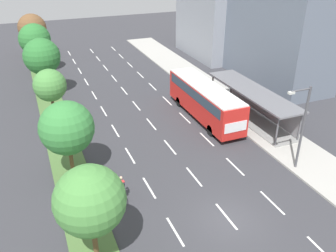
{
  "coord_description": "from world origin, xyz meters",
  "views": [
    {
      "loc": [
        -9.97,
        -14.24,
        15.34
      ],
      "look_at": [
        0.43,
        11.08,
        1.2
      ],
      "focal_mm": 38.16,
      "sensor_mm": 36.0,
      "label": 1
    }
  ],
  "objects_px": {
    "median_tree_third": "(50,85)",
    "median_tree_fifth": "(35,39)",
    "cyclist": "(122,189)",
    "median_tree_nearest": "(90,201)",
    "bus": "(205,98)",
    "median_tree_second": "(67,128)",
    "streetlight": "(302,123)",
    "median_tree_farthest": "(32,28)",
    "median_tree_fourth": "(42,57)",
    "bus_shelter": "(254,101)"
  },
  "relations": [
    {
      "from": "bus",
      "to": "median_tree_fourth",
      "type": "bearing_deg",
      "value": 138.41
    },
    {
      "from": "median_tree_second",
      "to": "median_tree_farthest",
      "type": "xyz_separation_m",
      "value": [
        -0.09,
        33.95,
        0.21
      ]
    },
    {
      "from": "median_tree_fourth",
      "to": "median_tree_fifth",
      "type": "xyz_separation_m",
      "value": [
        -0.14,
        8.49,
        -0.04
      ]
    },
    {
      "from": "bus_shelter",
      "to": "median_tree_nearest",
      "type": "bearing_deg",
      "value": -147.09
    },
    {
      "from": "median_tree_second",
      "to": "streetlight",
      "type": "height_order",
      "value": "streetlight"
    },
    {
      "from": "median_tree_fourth",
      "to": "bus",
      "type": "bearing_deg",
      "value": -41.59
    },
    {
      "from": "median_tree_fourth",
      "to": "median_tree_fifth",
      "type": "relative_size",
      "value": 1.0
    },
    {
      "from": "cyclist",
      "to": "median_tree_nearest",
      "type": "bearing_deg",
      "value": -121.44
    },
    {
      "from": "median_tree_second",
      "to": "median_tree_fourth",
      "type": "distance_m",
      "value": 16.98
    },
    {
      "from": "median_tree_fifth",
      "to": "median_tree_second",
      "type": "bearing_deg",
      "value": -89.37
    },
    {
      "from": "cyclist",
      "to": "streetlight",
      "type": "bearing_deg",
      "value": -6.74
    },
    {
      "from": "median_tree_third",
      "to": "median_tree_fifth",
      "type": "bearing_deg",
      "value": 90.19
    },
    {
      "from": "median_tree_second",
      "to": "median_tree_fifth",
      "type": "bearing_deg",
      "value": 90.63
    },
    {
      "from": "bus_shelter",
      "to": "median_tree_fifth",
      "type": "bearing_deg",
      "value": 128.66
    },
    {
      "from": "bus",
      "to": "median_tree_nearest",
      "type": "xyz_separation_m",
      "value": [
        -13.49,
        -13.44,
        1.9
      ]
    },
    {
      "from": "bus_shelter",
      "to": "median_tree_fourth",
      "type": "height_order",
      "value": "median_tree_fourth"
    },
    {
      "from": "bus_shelter",
      "to": "median_tree_third",
      "type": "height_order",
      "value": "median_tree_third"
    },
    {
      "from": "median_tree_third",
      "to": "median_tree_fifth",
      "type": "relative_size",
      "value": 0.87
    },
    {
      "from": "bus_shelter",
      "to": "cyclist",
      "type": "xyz_separation_m",
      "value": [
        -15.06,
        -7.07,
        -1.08
      ]
    },
    {
      "from": "streetlight",
      "to": "median_tree_second",
      "type": "bearing_deg",
      "value": 160.27
    },
    {
      "from": "median_tree_second",
      "to": "median_tree_nearest",
      "type": "bearing_deg",
      "value": -90.59
    },
    {
      "from": "bus_shelter",
      "to": "cyclist",
      "type": "distance_m",
      "value": 16.67
    },
    {
      "from": "bus",
      "to": "median_tree_third",
      "type": "bearing_deg",
      "value": 165.47
    },
    {
      "from": "bus",
      "to": "median_tree_nearest",
      "type": "relative_size",
      "value": 1.98
    },
    {
      "from": "median_tree_nearest",
      "to": "median_tree_third",
      "type": "xyz_separation_m",
      "value": [
        -0.13,
        16.97,
        0.1
      ]
    },
    {
      "from": "bus",
      "to": "median_tree_nearest",
      "type": "bearing_deg",
      "value": -135.1
    },
    {
      "from": "streetlight",
      "to": "median_tree_nearest",
      "type": "bearing_deg",
      "value": -169.5
    },
    {
      "from": "bus",
      "to": "median_tree_third",
      "type": "relative_size",
      "value": 2.08
    },
    {
      "from": "median_tree_fifth",
      "to": "cyclist",
      "type": "bearing_deg",
      "value": -84.39
    },
    {
      "from": "bus_shelter",
      "to": "median_tree_farthest",
      "type": "bearing_deg",
      "value": 119.88
    },
    {
      "from": "median_tree_farthest",
      "to": "streetlight",
      "type": "xyz_separation_m",
      "value": [
        15.66,
        -39.53,
        -0.21
      ]
    },
    {
      "from": "cyclist",
      "to": "median_tree_fourth",
      "type": "relative_size",
      "value": 0.29
    },
    {
      "from": "median_tree_third",
      "to": "bus",
      "type": "bearing_deg",
      "value": -14.53
    },
    {
      "from": "cyclist",
      "to": "median_tree_fourth",
      "type": "bearing_deg",
      "value": 97.48
    },
    {
      "from": "median_tree_fifth",
      "to": "streetlight",
      "type": "xyz_separation_m",
      "value": [
        15.85,
        -31.05,
        -0.45
      ]
    },
    {
      "from": "median_tree_nearest",
      "to": "median_tree_farthest",
      "type": "height_order",
      "value": "median_tree_farthest"
    },
    {
      "from": "bus",
      "to": "median_tree_farthest",
      "type": "height_order",
      "value": "median_tree_farthest"
    },
    {
      "from": "bus_shelter",
      "to": "median_tree_second",
      "type": "xyz_separation_m",
      "value": [
        -17.68,
        -3.01,
        2.03
      ]
    },
    {
      "from": "median_tree_fifth",
      "to": "bus",
      "type": "bearing_deg",
      "value": -56.29
    },
    {
      "from": "median_tree_fifth",
      "to": "median_tree_nearest",
      "type": "bearing_deg",
      "value": -89.68
    },
    {
      "from": "median_tree_nearest",
      "to": "median_tree_second",
      "type": "xyz_separation_m",
      "value": [
        0.09,
        8.49,
        -0.07
      ]
    },
    {
      "from": "median_tree_farthest",
      "to": "bus_shelter",
      "type": "bearing_deg",
      "value": -60.12
    },
    {
      "from": "cyclist",
      "to": "median_tree_nearest",
      "type": "xyz_separation_m",
      "value": [
        -2.71,
        -4.43,
        3.18
      ]
    },
    {
      "from": "bus_shelter",
      "to": "bus",
      "type": "xyz_separation_m",
      "value": [
        -4.28,
        1.94,
        0.2
      ]
    },
    {
      "from": "cyclist",
      "to": "bus",
      "type": "bearing_deg",
      "value": 39.9
    },
    {
      "from": "bus_shelter",
      "to": "median_tree_third",
      "type": "relative_size",
      "value": 2.18
    },
    {
      "from": "cyclist",
      "to": "median_tree_second",
      "type": "bearing_deg",
      "value": 122.89
    },
    {
      "from": "median_tree_nearest",
      "to": "median_tree_farthest",
      "type": "relative_size",
      "value": 0.94
    },
    {
      "from": "cyclist",
      "to": "bus_shelter",
      "type": "bearing_deg",
      "value": 25.14
    },
    {
      "from": "median_tree_nearest",
      "to": "bus",
      "type": "bearing_deg",
      "value": 44.9
    }
  ]
}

